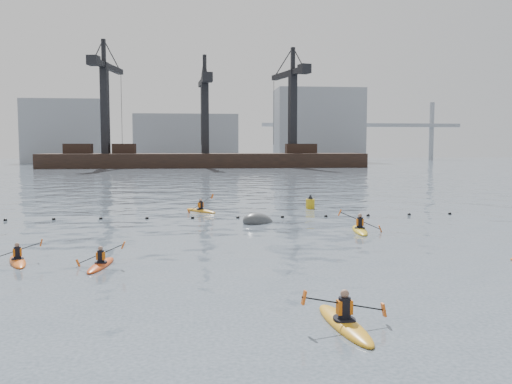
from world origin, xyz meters
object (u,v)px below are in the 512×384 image
kayaker_0 (101,264)px  kayaker_3 (360,229)px  kayaker_1 (344,322)px  nav_buoy (310,204)px  kayaker_2 (18,260)px  kayaker_5 (201,210)px  mooring_buoy (258,223)px

kayaker_0 → kayaker_3: 15.01m
kayaker_1 → nav_buoy: 27.39m
kayaker_2 → nav_buoy: size_ratio=2.38×
kayaker_5 → mooring_buoy: 7.09m
kayaker_1 → mooring_buoy: bearing=84.3°
kayaker_0 → kayaker_1: 11.22m
kayaker_3 → nav_buoy: kayaker_3 is taller
kayaker_1 → mooring_buoy: size_ratio=1.49×
kayaker_1 → kayaker_5: (-3.70, 25.87, -0.00)m
kayaker_5 → kayaker_0: bearing=-139.7°
kayaker_1 → kayaker_3: kayaker_3 is taller
kayaker_1 → nav_buoy: size_ratio=2.91×
kayaker_2 → nav_buoy: nav_buoy is taller
kayaker_3 → mooring_buoy: 6.70m
kayaker_2 → mooring_buoy: size_ratio=1.22×
kayaker_2 → nav_buoy: 23.95m
kayaker_3 → kayaker_1: bearing=-99.4°
kayaker_3 → kayaker_5: (-8.89, 10.20, -0.01)m
kayaker_1 → kayaker_2: (-11.32, 9.19, -0.02)m
kayaker_1 → kayaker_5: kayaker_5 is taller
nav_buoy → kayaker_0: bearing=-123.4°
kayaker_0 → mooring_buoy: kayaker_0 is taller
nav_buoy → kayaker_5: bearing=-172.5°
kayaker_2 → kayaker_5: bearing=43.4°
kayaker_0 → nav_buoy: (12.47, 18.89, 0.29)m
kayaker_5 → mooring_buoy: bearing=-96.5°
kayaker_2 → nav_buoy: (16.03, 17.79, 0.29)m
kayaker_3 → nav_buoy: size_ratio=2.93×
kayaker_5 → kayaker_3: bearing=-85.7°
kayaker_2 → kayaker_3: 17.74m
kayaker_3 → nav_buoy: (-0.49, 11.31, 0.27)m
kayaker_0 → nav_buoy: bearing=64.5°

